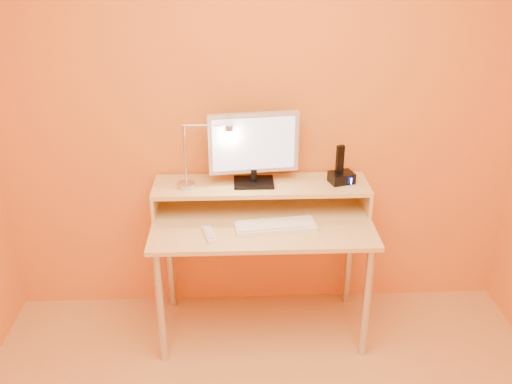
{
  "coord_description": "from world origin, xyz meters",
  "views": [
    {
      "loc": [
        -0.14,
        -1.54,
        2.19
      ],
      "look_at": [
        -0.04,
        1.13,
        0.92
      ],
      "focal_mm": 39.84,
      "sensor_mm": 36.0,
      "label": 1
    }
  ],
  "objects_px": {
    "lamp_base": "(187,185)",
    "keyboard": "(276,226)",
    "phone_dock": "(341,178)",
    "remote_control": "(209,235)",
    "mouse": "(310,224)",
    "monitor_panel": "(254,143)"
  },
  "relations": [
    {
      "from": "monitor_panel",
      "to": "lamp_base",
      "type": "distance_m",
      "value": 0.44
    },
    {
      "from": "phone_dock",
      "to": "keyboard",
      "type": "relative_size",
      "value": 0.3
    },
    {
      "from": "phone_dock",
      "to": "mouse",
      "type": "relative_size",
      "value": 1.22
    },
    {
      "from": "phone_dock",
      "to": "remote_control",
      "type": "bearing_deg",
      "value": -174.0
    },
    {
      "from": "keyboard",
      "to": "mouse",
      "type": "relative_size",
      "value": 4.03
    },
    {
      "from": "keyboard",
      "to": "mouse",
      "type": "bearing_deg",
      "value": -5.26
    },
    {
      "from": "keyboard",
      "to": "monitor_panel",
      "type": "bearing_deg",
      "value": 107.9
    },
    {
      "from": "mouse",
      "to": "remote_control",
      "type": "bearing_deg",
      "value": 172.09
    },
    {
      "from": "monitor_panel",
      "to": "phone_dock",
      "type": "bearing_deg",
      "value": -7.79
    },
    {
      "from": "monitor_panel",
      "to": "mouse",
      "type": "xyz_separation_m",
      "value": [
        0.29,
        -0.23,
        -0.38
      ]
    },
    {
      "from": "keyboard",
      "to": "mouse",
      "type": "distance_m",
      "value": 0.18
    },
    {
      "from": "monitor_panel",
      "to": "remote_control",
      "type": "height_order",
      "value": "monitor_panel"
    },
    {
      "from": "keyboard",
      "to": "remote_control",
      "type": "xyz_separation_m",
      "value": [
        -0.35,
        -0.07,
        -0.0
      ]
    },
    {
      "from": "lamp_base",
      "to": "remote_control",
      "type": "distance_m",
      "value": 0.34
    },
    {
      "from": "lamp_base",
      "to": "phone_dock",
      "type": "height_order",
      "value": "phone_dock"
    },
    {
      "from": "lamp_base",
      "to": "remote_control",
      "type": "relative_size",
      "value": 0.63
    },
    {
      "from": "mouse",
      "to": "keyboard",
      "type": "bearing_deg",
      "value": 165.68
    },
    {
      "from": "lamp_base",
      "to": "keyboard",
      "type": "xyz_separation_m",
      "value": [
        0.48,
        -0.19,
        -0.16
      ]
    },
    {
      "from": "phone_dock",
      "to": "remote_control",
      "type": "height_order",
      "value": "phone_dock"
    },
    {
      "from": "phone_dock",
      "to": "keyboard",
      "type": "height_order",
      "value": "phone_dock"
    },
    {
      "from": "lamp_base",
      "to": "keyboard",
      "type": "bearing_deg",
      "value": -22.14
    },
    {
      "from": "keyboard",
      "to": "remote_control",
      "type": "bearing_deg",
      "value": -175.6
    }
  ]
}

